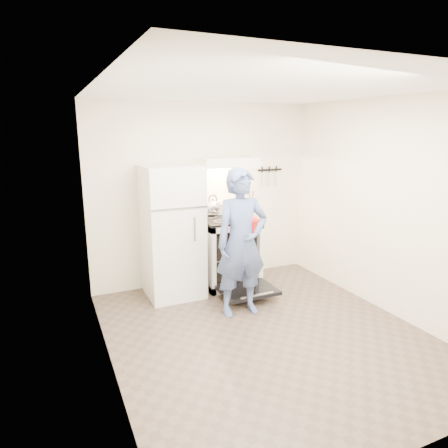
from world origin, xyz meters
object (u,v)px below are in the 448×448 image
at_px(stove_body, 228,253).
at_px(dutch_oven, 247,226).
at_px(person, 241,243).
at_px(tea_kettle, 213,206).
at_px(refrigerator, 172,232).

relative_size(stove_body, dutch_oven, 2.38).
bearing_deg(person, dutch_oven, 56.77).
distance_m(stove_body, tea_kettle, 0.69).
bearing_deg(refrigerator, stove_body, 1.77).
distance_m(stove_body, person, 1.01).
xyz_separation_m(person, dutch_oven, (0.27, 0.38, 0.10)).
distance_m(refrigerator, dutch_oven, 0.97).
bearing_deg(tea_kettle, refrigerator, -159.91).
relative_size(tea_kettle, dutch_oven, 0.77).
height_order(refrigerator, stove_body, refrigerator).
bearing_deg(refrigerator, person, -57.14).
distance_m(person, dutch_oven, 0.47).
bearing_deg(stove_body, tea_kettle, 122.47).
relative_size(stove_body, tea_kettle, 3.08).
xyz_separation_m(refrigerator, person, (0.56, -0.87, 0.01)).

